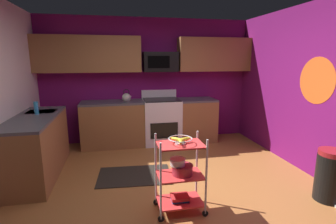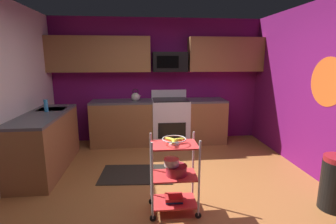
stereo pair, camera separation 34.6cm
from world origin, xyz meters
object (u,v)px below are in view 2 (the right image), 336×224
object	(u,v)px
rolling_cart	(174,175)
dish_soap_bottle	(46,106)
oven_range	(170,121)
trash_can	(336,183)
book_stack	(174,198)
mixing_bowl_large	(176,170)
mixing_bowl_small	(171,162)
microwave	(170,62)
fruit_bowl	(174,140)
kettle	(136,97)

from	to	relation	value
rolling_cart	dish_soap_bottle	bearing A→B (deg)	140.71
oven_range	trash_can	world-z (taller)	oven_range
book_stack	dish_soap_bottle	distance (m)	2.60
mixing_bowl_large	mixing_bowl_small	bearing A→B (deg)	177.22
oven_range	book_stack	xyz separation A→B (m)	(-0.24, -2.53, -0.32)
microwave	trash_can	size ratio (longest dim) A/B	1.06
oven_range	book_stack	distance (m)	2.56
book_stack	dish_soap_bottle	size ratio (longest dim) A/B	1.07
mixing_bowl_small	dish_soap_bottle	bearing A→B (deg)	140.32
fruit_bowl	kettle	size ratio (longest dim) A/B	1.03
microwave	trash_can	distance (m)	3.53
oven_range	fruit_bowl	bearing A→B (deg)	-95.36
kettle	dish_soap_bottle	distance (m)	1.72
oven_range	fruit_bowl	xyz separation A→B (m)	(-0.24, -2.53, 0.40)
microwave	rolling_cart	xyz separation A→B (m)	(-0.24, -2.64, -1.25)
dish_soap_bottle	oven_range	bearing A→B (deg)	24.56
oven_range	rolling_cart	bearing A→B (deg)	-95.36
fruit_bowl	kettle	bearing A→B (deg)	100.70
rolling_cart	trash_can	size ratio (longest dim) A/B	1.39
microwave	fruit_bowl	world-z (taller)	microwave
fruit_bowl	mixing_bowl_large	size ratio (longest dim) A/B	1.08
mixing_bowl_small	fruit_bowl	bearing A→B (deg)	-5.25
microwave	mixing_bowl_large	bearing A→B (deg)	-94.57
rolling_cart	fruit_bowl	bearing A→B (deg)	90.30
oven_range	mixing_bowl_large	size ratio (longest dim) A/B	4.37
trash_can	mixing_bowl_large	bearing A→B (deg)	175.47
fruit_bowl	book_stack	distance (m)	0.71
book_stack	rolling_cart	bearing A→B (deg)	-90.00
trash_can	book_stack	bearing A→B (deg)	175.53
book_stack	mixing_bowl_small	bearing A→B (deg)	174.75
mixing_bowl_small	kettle	size ratio (longest dim) A/B	0.69
microwave	dish_soap_bottle	size ratio (longest dim) A/B	3.50
trash_can	microwave	bearing A→B (deg)	120.91
oven_range	microwave	distance (m)	1.23
rolling_cart	trash_can	xyz separation A→B (m)	(1.91, -0.15, -0.12)
microwave	rolling_cart	distance (m)	2.93
mixing_bowl_small	kettle	xyz separation A→B (m)	(-0.45, 2.53, 0.38)
oven_range	dish_soap_bottle	distance (m)	2.41
oven_range	rolling_cart	xyz separation A→B (m)	(-0.24, -2.53, -0.03)
fruit_bowl	kettle	world-z (taller)	kettle
mixing_bowl_large	trash_can	bearing A→B (deg)	-4.53
oven_range	microwave	world-z (taller)	microwave
mixing_bowl_small	book_stack	distance (m)	0.46
dish_soap_bottle	trash_can	size ratio (longest dim) A/B	0.30
mixing_bowl_large	kettle	world-z (taller)	kettle
mixing_bowl_large	trash_can	distance (m)	1.90
microwave	mixing_bowl_large	distance (m)	2.90
fruit_bowl	dish_soap_bottle	size ratio (longest dim) A/B	1.36
fruit_bowl	mixing_bowl_large	world-z (taller)	fruit_bowl
rolling_cart	book_stack	size ratio (longest dim) A/B	4.26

